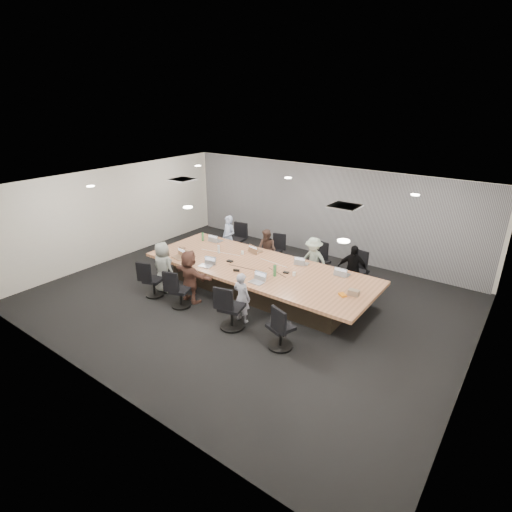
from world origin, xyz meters
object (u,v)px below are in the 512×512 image
Objects in this scene: person_0 at (229,238)px; person_2 at (313,261)px; chair_1 at (274,254)px; laptop_0 at (217,241)px; person_5 at (190,276)px; bottle_green_left at (203,237)px; chair_3 at (357,275)px; laptop_4 at (179,258)px; laptop_2 at (303,263)px; bottle_clear at (219,249)px; laptop_1 at (256,251)px; chair_2 at (319,264)px; chair_7 at (281,330)px; canvas_bag at (354,293)px; chair_6 at (232,311)px; laptop_5 at (205,266)px; laptop_3 at (343,274)px; person_6 at (242,297)px; person_4 at (163,267)px; snack_packet at (342,295)px; person_3 at (352,270)px; person_1 at (267,250)px; conference_table at (258,278)px; mug_brown at (184,250)px; chair_4 at (154,283)px; chair_5 at (180,293)px; laptop_6 at (256,282)px; chair_0 at (236,242)px; bottle_green_right at (275,271)px; stapler at (236,270)px.

person_2 is (2.94, 0.00, -0.04)m from person_0.
laptop_0 is at bearing 16.61° from chair_1.
bottle_green_left is at bearing -50.34° from person_5.
chair_3 is 2.29× the size of laptop_4.
laptop_2 is 1.28× the size of bottle_clear.
person_5 reaches higher than laptop_1.
laptop_0 is at bearing 20.98° from chair_3.
chair_2 is 2.32× the size of laptop_4.
bottle_green_left is at bearing 171.50° from chair_7.
bottle_clear is (-0.74, -0.71, 0.10)m from laptop_1.
canvas_bag is (5.03, -0.64, -0.06)m from bottle_green_left.
chair_6 reaches higher than laptop_5.
chair_6 is at bearing 58.64° from laptop_3.
person_6 is 5.08× the size of canvas_bag.
bottle_green_left is 1.10× the size of bottle_clear.
bottle_clear is at bearing -114.35° from person_4.
snack_packet is (1.88, 1.48, 0.34)m from chair_6.
person_3 is at bearing -146.69° from person_4.
person_6 is (2.62, -2.70, -0.10)m from person_0.
laptop_3 is at bearing -152.47° from person_4.
laptop_3 is at bearing 169.50° from laptop_2.
person_1 is 3.41× the size of laptop_1.
person_4 is at bearing -78.77° from laptop_4.
conference_table is 2.32m from mug_brown.
laptop_4 is 0.30× the size of person_6.
mug_brown is at bearing 14.02° from laptop_3.
chair_2 is 1.56m from person_1.
chair_1 reaches higher than chair_4.
chair_5 is at bearing 67.64° from chair_1.
person_6 reaches higher than laptop_1.
chair_3 is 5.02m from person_4.
chair_5 is at bearing -155.90° from canvas_bag.
person_1 is at bearing 116.25° from conference_table.
person_0 is 3.39m from laptop_6.
chair_0 reaches higher than laptop_3.
chair_5 is 0.60× the size of person_1.
laptop_0 is 0.28× the size of person_6.
person_5 reaches higher than chair_6.
bottle_green_left reaches higher than laptop_0.
laptop_2 is at bearing 80.54° from bottle_green_right.
person_1 reaches higher than laptop_1.
conference_table is at bearing 178.57° from canvas_bag.
person_2 reaches higher than bottle_green_right.
person_3 is at bearing 25.89° from chair_5.
chair_2 is at bearing 35.67° from bottle_clear.
chair_3 is 3.37m from person_6.
bottle_green_left is at bearing 130.67° from stapler.
laptop_3 is 0.27× the size of person_6.
person_1 reaches higher than chair_5.
chair_5 is 0.54× the size of person_4.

